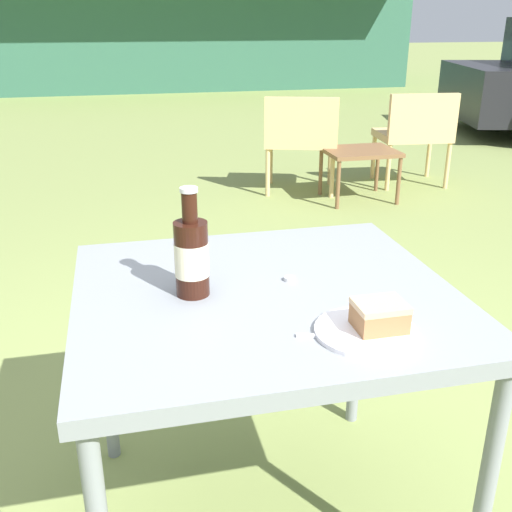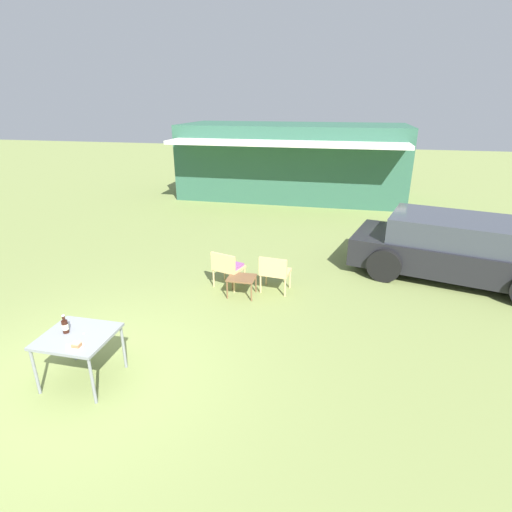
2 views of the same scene
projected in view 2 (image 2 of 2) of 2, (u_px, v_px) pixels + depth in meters
The scene contains 11 objects.
ground_plane at pixel (85, 379), 5.51m from camera, with size 60.00×60.00×0.00m, color olive.
cabin_building at pixel (292, 161), 15.57m from camera, with size 8.44×4.64×2.75m.
parked_car at pixel (454, 248), 8.51m from camera, with size 4.55×2.79×1.32m.
wicker_chair_cushioned at pixel (227, 266), 8.08m from camera, with size 0.67×0.60×0.77m.
wicker_chair_plain at pixel (275, 271), 7.87m from camera, with size 0.60×0.51×0.77m.
garden_side_table at pixel (242, 279), 7.77m from camera, with size 0.53×0.44×0.39m.
patio_table at pixel (78, 339), 5.27m from camera, with size 0.90×0.83×0.72m.
cake_on_plate at pixel (76, 346), 4.98m from camera, with size 0.22×0.22×0.07m.
cola_bottle_near at pixel (65, 326), 5.27m from camera, with size 0.08×0.08×0.26m.
fork at pixel (71, 347), 4.99m from camera, with size 0.19×0.06×0.01m.
loose_bottle_cap at pixel (84, 333), 5.27m from camera, with size 0.03×0.03×0.01m.
Camera 2 is at (3.28, -3.89, 3.60)m, focal length 28.00 mm.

